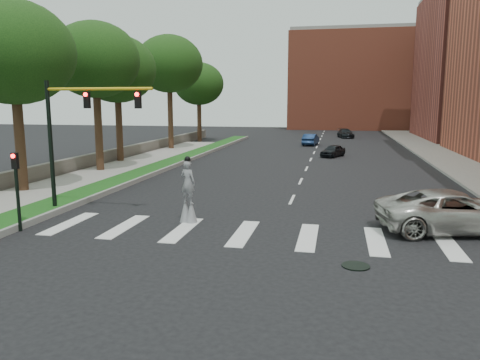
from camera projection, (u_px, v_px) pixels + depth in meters
ground_plane at (272, 243)px, 17.55m from camera, size 160.00×160.00×0.00m
grass_median at (168, 163)px, 39.15m from camera, size 2.00×60.00×0.25m
median_curb at (180, 163)px, 38.93m from camera, size 0.20×60.00×0.28m
sidewalk_left at (70, 182)px, 30.10m from camera, size 4.00×60.00×0.18m
sidewalk_right at (460, 164)px, 39.17m from camera, size 5.00×90.00×0.18m
stone_wall at (118, 154)px, 42.11m from camera, size 0.50×56.00×1.10m
manhole at (356, 266)px, 15.02m from camera, size 0.90×0.90×0.04m
building_backdrop at (359, 82)px, 90.17m from camera, size 26.00×14.00×18.00m
traffic_signal at (73, 125)px, 21.72m from camera, size 5.30×0.23×6.20m
secondary_signal at (17, 184)px, 18.81m from camera, size 0.25×0.21×3.23m
stilt_performer at (188, 195)px, 20.35m from camera, size 0.82×0.65×2.92m
suv_crossing at (455, 211)px, 18.90m from camera, size 6.57×4.04×1.70m
car_near at (333, 151)px, 44.73m from camera, size 2.65×3.68×1.16m
car_mid at (311, 139)px, 56.60m from camera, size 1.91×4.33×1.38m
car_far at (346, 133)px, 68.14m from camera, size 2.68×4.67×1.27m
tree_1 at (13, 53)px, 25.82m from camera, size 6.76×6.76×10.79m
tree_2 at (95, 60)px, 33.78m from camera, size 6.45×6.45×10.96m
tree_3 at (117, 69)px, 39.30m from camera, size 6.64×6.64×10.75m
tree_4 at (169, 64)px, 49.76m from camera, size 7.16×7.16×12.25m
tree_5 at (199, 84)px, 60.87m from camera, size 6.48×6.48×10.28m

